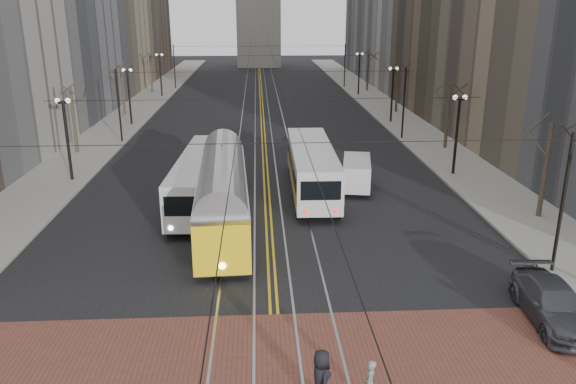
{
  "coord_description": "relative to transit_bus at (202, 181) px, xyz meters",
  "views": [
    {
      "loc": [
        -0.53,
        -20.74,
        11.6
      ],
      "look_at": [
        0.91,
        5.54,
        3.0
      ],
      "focal_mm": 35.0,
      "sensor_mm": 36.0,
      "label": 1
    }
  ],
  "objects": [
    {
      "name": "lamp_posts",
      "position": [
        4.03,
        16.24,
        1.27
      ],
      "size": [
        27.6,
        57.2,
        5.6
      ],
      "color": "black",
      "rests_on": "ground"
    },
    {
      "name": "crosswalk_band",
      "position": [
        4.03,
        -16.51,
        -1.52
      ],
      "size": [
        25.0,
        6.0,
        0.01
      ],
      "primitive_type": "cube",
      "color": "brown",
      "rests_on": "ground"
    },
    {
      "name": "sidewalk_left",
      "position": [
        -10.97,
        32.49,
        -1.45
      ],
      "size": [
        5.0,
        140.0,
        0.15
      ],
      "primitive_type": "cube",
      "color": "gray",
      "rests_on": "ground"
    },
    {
      "name": "pedestrian_b",
      "position": [
        6.76,
        -19.01,
        -0.75
      ],
      "size": [
        0.52,
        0.64,
        1.52
      ],
      "primitive_type": "imported",
      "rotation": [
        0.0,
        0.0,
        4.39
      ],
      "color": "gray",
      "rests_on": "crosswalk_band"
    },
    {
      "name": "pedestrian_a",
      "position": [
        5.28,
        -19.01,
        -0.55
      ],
      "size": [
        0.8,
        1.05,
        1.94
      ],
      "primitive_type": "imported",
      "rotation": [
        0.0,
        0.0,
        1.78
      ],
      "color": "black",
      "rests_on": "crosswalk_band"
    },
    {
      "name": "transit_bus",
      "position": [
        0.0,
        0.0,
        0.0
      ],
      "size": [
        3.08,
        12.33,
        3.06
      ],
      "primitive_type": "cube",
      "rotation": [
        0.0,
        0.0,
        -0.04
      ],
      "color": "silver",
      "rests_on": "ground"
    },
    {
      "name": "trolley_wires",
      "position": [
        4.03,
        22.32,
        2.25
      ],
      "size": [
        25.96,
        120.0,
        6.6
      ],
      "color": "black",
      "rests_on": "ground"
    },
    {
      "name": "streetcar",
      "position": [
        1.53,
        -3.91,
        0.1
      ],
      "size": [
        3.2,
        13.89,
        3.25
      ],
      "primitive_type": "cube",
      "rotation": [
        0.0,
        0.0,
        0.05
      ],
      "color": "yellow",
      "rests_on": "ground"
    },
    {
      "name": "street_trees",
      "position": [
        4.03,
        22.74,
        1.27
      ],
      "size": [
        31.68,
        53.28,
        5.6
      ],
      "color": "#382D23",
      "rests_on": "ground"
    },
    {
      "name": "streetcar_rails",
      "position": [
        4.03,
        32.49,
        -1.52
      ],
      "size": [
        4.8,
        130.0,
        0.02
      ],
      "primitive_type": "cube",
      "color": "gray",
      "rests_on": "ground"
    },
    {
      "name": "rear_bus",
      "position": [
        6.98,
        1.93,
        0.04
      ],
      "size": [
        2.77,
        12.08,
        3.14
      ],
      "primitive_type": "cube",
      "rotation": [
        0.0,
        0.0,
        -0.01
      ],
      "color": "silver",
      "rests_on": "ground"
    },
    {
      "name": "ground",
      "position": [
        4.03,
        -12.51,
        -1.53
      ],
      "size": [
        260.0,
        260.0,
        0.0
      ],
      "primitive_type": "plane",
      "color": "black",
      "rests_on": "ground"
    },
    {
      "name": "sedan_parked",
      "position": [
        14.84,
        -14.51,
        -0.79
      ],
      "size": [
        2.43,
        5.22,
        1.48
      ],
      "primitive_type": "imported",
      "rotation": [
        0.0,
        0.0,
        -0.07
      ],
      "color": "#404248",
      "rests_on": "ground"
    },
    {
      "name": "sidewalk_right",
      "position": [
        19.03,
        32.49,
        -1.45
      ],
      "size": [
        5.0,
        140.0,
        0.15
      ],
      "primitive_type": "cube",
      "color": "gray",
      "rests_on": "ground"
    },
    {
      "name": "cargo_van",
      "position": [
        10.07,
        2.6,
        -0.51
      ],
      "size": [
        2.53,
        4.83,
        2.03
      ],
      "primitive_type": "cube",
      "rotation": [
        0.0,
        0.0,
        -0.17
      ],
      "color": "silver",
      "rests_on": "ground"
    },
    {
      "name": "sedan_grey",
      "position": [
        8.75,
        12.06,
        -0.83
      ],
      "size": [
        1.72,
        4.11,
        1.39
      ],
      "primitive_type": "imported",
      "rotation": [
        0.0,
        0.0,
        0.02
      ],
      "color": "#44484D",
      "rests_on": "ground"
    },
    {
      "name": "centre_lines",
      "position": [
        4.03,
        32.49,
        -1.52
      ],
      "size": [
        0.42,
        130.0,
        0.01
      ],
      "primitive_type": "cube",
      "color": "gold",
      "rests_on": "ground"
    }
  ]
}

